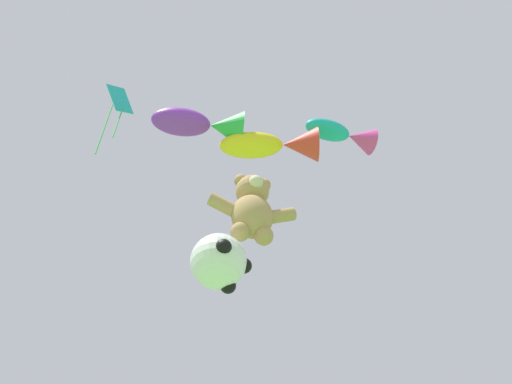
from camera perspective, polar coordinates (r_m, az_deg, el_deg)
teddy_bear_kite at (r=12.15m, az=-0.37°, el=-1.62°), size 1.94×0.86×1.97m
soccer_ball_kite at (r=10.81m, az=-3.70°, el=-6.98°), size 1.18×1.18×1.09m
fish_kite_teal at (r=15.25m, az=8.80°, el=5.69°), size 1.93×0.78×0.72m
fish_kite_goldfin at (r=14.24m, az=1.98°, el=4.72°), size 2.58×1.40×0.88m
fish_kite_violet at (r=14.48m, az=-5.25°, el=6.72°), size 2.37×1.06×0.93m
diamond_kite at (r=15.55m, az=-13.62°, el=8.49°), size 0.80×0.77×2.98m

